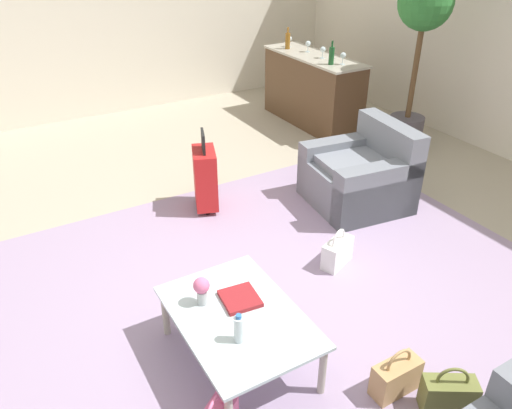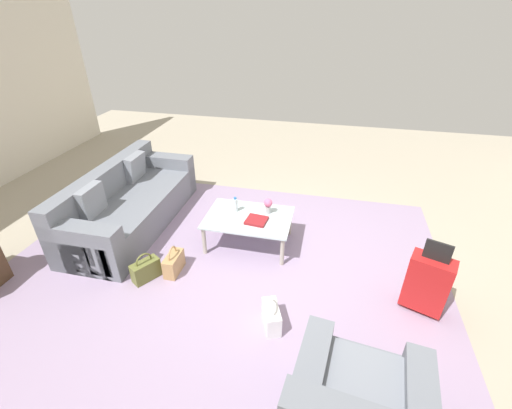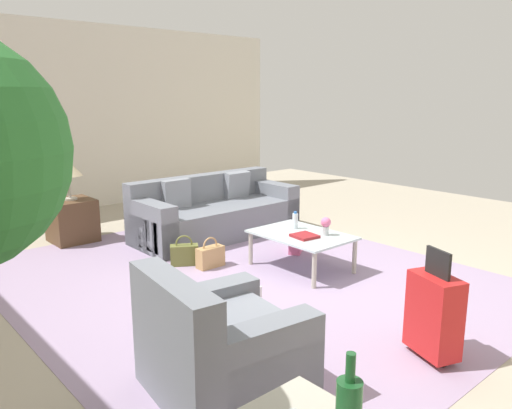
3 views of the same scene
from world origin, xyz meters
TOP-DOWN VIEW (x-y plane):
  - ground_plane at (0.00, 0.00)m, footprint 12.00×12.00m
  - area_rug at (0.60, 0.20)m, footprint 5.20×4.40m
  - couch at (2.19, -0.60)m, footprint 0.94×2.32m
  - coffee_table at (0.40, -0.50)m, footprint 1.08×0.76m
  - water_bottle at (0.60, -0.60)m, footprint 0.06×0.06m
  - coffee_table_book at (0.28, -0.42)m, footprint 0.28×0.26m
  - flower_vase at (0.18, -0.65)m, footprint 0.11×0.11m
  - suitcase_red at (-1.60, 0.20)m, footprint 0.45×0.35m
  - handbag_tan at (1.12, 0.24)m, footprint 0.14×0.32m
  - handbag_pink at (0.87, -0.91)m, footprint 0.30×0.34m
  - handbag_olive at (1.38, 0.42)m, footprint 0.29×0.35m
  - handbag_white at (-0.14, 0.76)m, footprint 0.25×0.35m

SIDE VIEW (x-z plane):
  - ground_plane at x=0.00m, z-range 0.00..0.00m
  - area_rug at x=0.60m, z-range 0.00..0.01m
  - handbag_tan at x=1.12m, z-range -0.05..0.31m
  - handbag_pink at x=0.87m, z-range -0.05..0.31m
  - handbag_olive at x=1.38m, z-range -0.05..0.31m
  - handbag_white at x=-0.14m, z-range -0.05..0.31m
  - couch at x=2.19m, z-range -0.12..0.71m
  - suitcase_red at x=-1.60m, z-range -0.07..0.78m
  - coffee_table at x=0.40m, z-range 0.16..0.57m
  - coffee_table_book at x=0.28m, z-range 0.41..0.44m
  - water_bottle at x=0.60m, z-range 0.41..0.61m
  - flower_vase at x=0.18m, z-range 0.43..0.64m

